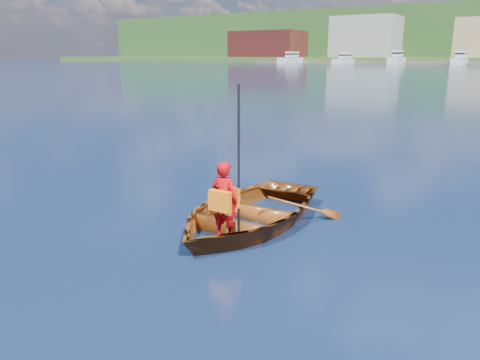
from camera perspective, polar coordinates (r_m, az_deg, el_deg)
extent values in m
plane|color=#0C213B|center=(8.18, -5.85, -4.40)|extent=(600.00, 600.00, 0.00)
imported|color=brown|center=(7.69, 0.90, -3.93)|extent=(2.51, 3.49, 0.72)
imported|color=#B7050B|center=(6.74, -1.91, -2.50)|extent=(0.42, 0.28, 1.15)
cube|color=orange|center=(6.64, -2.48, -2.57)|extent=(0.34, 0.10, 0.30)
cube|color=orange|center=(6.83, -1.35, -2.06)|extent=(0.34, 0.08, 0.30)
cube|color=orange|center=(6.79, -1.90, -3.76)|extent=(0.30, 0.22, 0.05)
cylinder|color=black|center=(6.65, -0.15, 2.02)|extent=(0.04, 0.04, 2.22)
cube|color=brown|center=(154.91, 26.92, 12.55)|extent=(159.98, 12.60, 0.80)
cube|color=brown|center=(195.60, 3.36, 16.21)|extent=(28.00, 16.00, 10.00)
cube|color=gray|center=(179.72, 15.09, 16.49)|extent=(22.00, 16.00, 14.00)
cube|color=silver|center=(166.20, 6.16, 14.25)|extent=(3.63, 12.95, 2.09)
cube|color=silver|center=(167.35, 6.39, 14.98)|extent=(2.54, 5.83, 1.80)
cube|color=black|center=(167.35, 6.39, 15.02)|extent=(2.61, 6.09, 0.50)
cube|color=silver|center=(158.74, 12.49, 13.91)|extent=(3.40, 12.15, 1.73)
cube|color=silver|center=(159.87, 12.68, 14.60)|extent=(2.38, 5.47, 1.80)
cube|color=black|center=(159.87, 12.68, 14.63)|extent=(2.45, 5.71, 0.50)
cube|color=silver|center=(153.77, 18.54, 13.56)|extent=(3.05, 10.90, 2.33)
cube|color=silver|center=(154.82, 18.71, 14.41)|extent=(2.14, 4.91, 1.80)
cube|color=black|center=(154.82, 18.72, 14.45)|extent=(2.20, 5.12, 0.50)
cube|color=silver|center=(150.43, 25.15, 12.90)|extent=(3.20, 11.42, 2.15)
cube|color=silver|center=(151.55, 25.31, 13.72)|extent=(2.24, 5.14, 1.80)
cube|color=black|center=(151.55, 25.31, 13.76)|extent=(2.30, 5.37, 0.50)
cylinder|color=#382314|center=(261.26, -1.62, 16.09)|extent=(0.80, 0.80, 3.27)
sphere|color=#23541E|center=(261.38, -1.63, 17.05)|extent=(6.10, 6.10, 6.10)
cylinder|color=#382314|center=(260.14, 21.45, 16.72)|extent=(0.80, 0.80, 2.80)
sphere|color=#23541E|center=(260.35, 21.53, 17.53)|extent=(5.23, 5.23, 5.23)
cylinder|color=#382314|center=(237.64, 0.25, 15.47)|extent=(0.80, 0.80, 3.36)
sphere|color=#23541E|center=(237.72, 0.26, 16.55)|extent=(6.27, 6.27, 6.27)
cylinder|color=#382314|center=(260.02, 7.04, 16.86)|extent=(0.80, 0.80, 4.11)
sphere|color=#23541E|center=(260.26, 7.08, 18.07)|extent=(7.67, 7.67, 7.67)
cylinder|color=#382314|center=(276.26, -6.15, 15.99)|extent=(0.80, 0.80, 3.51)
sphere|color=#23541E|center=(276.39, -6.18, 16.96)|extent=(6.55, 6.55, 6.55)
cylinder|color=#382314|center=(324.06, 4.42, 18.22)|extent=(0.80, 0.80, 2.76)
sphere|color=#23541E|center=(324.29, 4.43, 18.87)|extent=(5.16, 5.16, 5.16)
cylinder|color=#382314|center=(266.74, 14.80, 17.14)|extent=(0.80, 0.80, 3.08)
sphere|color=#23541E|center=(266.96, 14.86, 18.02)|extent=(5.75, 5.75, 5.75)
cylinder|color=#382314|center=(233.60, 22.50, 15.82)|extent=(0.80, 0.80, 3.77)
sphere|color=#23541E|center=(233.82, 22.63, 17.04)|extent=(7.03, 7.03, 7.03)
cylinder|color=#382314|center=(224.53, 19.45, 15.60)|extent=(0.80, 0.80, 3.80)
sphere|color=#23541E|center=(224.71, 19.57, 16.89)|extent=(7.10, 7.10, 7.10)
cylinder|color=#382314|center=(268.72, 22.35, 17.02)|extent=(0.80, 0.80, 3.57)
sphere|color=#23541E|center=(269.02, 22.45, 18.02)|extent=(6.66, 6.66, 6.66)
cylinder|color=#382314|center=(277.20, 5.03, 17.11)|extent=(0.80, 0.80, 2.69)
sphere|color=#23541E|center=(277.36, 5.05, 17.85)|extent=(5.02, 5.02, 5.02)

